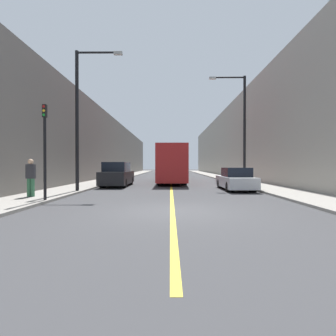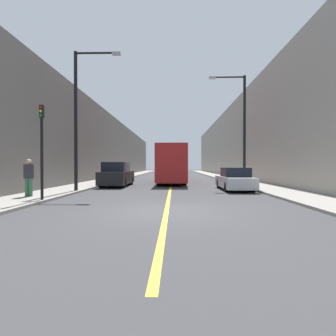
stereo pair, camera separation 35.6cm
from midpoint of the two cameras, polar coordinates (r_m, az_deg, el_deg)
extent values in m
plane|color=#38383A|center=(9.30, -0.14, -9.37)|extent=(200.00, 200.00, 0.00)
cube|color=gray|center=(39.76, -9.22, -1.67)|extent=(2.67, 72.00, 0.12)
cube|color=gray|center=(39.73, 9.93, -1.67)|extent=(2.67, 72.00, 0.12)
cube|color=#66605B|center=(40.50, -13.90, 4.09)|extent=(4.00, 72.00, 8.22)
cube|color=gray|center=(40.51, 14.62, 5.29)|extent=(4.00, 72.00, 9.90)
cube|color=gold|center=(39.19, 0.35, -1.78)|extent=(0.16, 72.00, 0.01)
cube|color=#AD1E1E|center=(25.16, 0.37, 0.96)|extent=(2.45, 12.09, 2.99)
cube|color=black|center=(19.16, 0.33, 2.65)|extent=(2.08, 0.04, 1.35)
cylinder|color=black|center=(21.47, -2.21, -2.46)|extent=(0.54, 0.94, 0.94)
cylinder|color=black|center=(21.46, 2.90, -2.46)|extent=(0.54, 0.94, 0.94)
cylinder|color=black|center=(28.95, -1.51, -1.68)|extent=(0.54, 0.94, 0.94)
cylinder|color=black|center=(28.95, 2.28, -1.68)|extent=(0.54, 0.94, 0.94)
cube|color=black|center=(20.64, -11.43, -2.03)|extent=(1.89, 5.00, 0.94)
cube|color=black|center=(20.37, -11.58, 0.25)|extent=(1.66, 2.75, 0.71)
cube|color=black|center=(18.22, -13.04, -1.86)|extent=(1.60, 0.04, 0.42)
cylinder|color=black|center=(19.32, -14.52, -3.21)|extent=(0.42, 0.68, 0.68)
cylinder|color=black|center=(18.99, -10.22, -3.26)|extent=(0.42, 0.68, 0.68)
cylinder|color=black|center=(22.32, -12.46, -2.70)|extent=(0.42, 0.68, 0.68)
cylinder|color=black|center=(22.04, -8.72, -2.73)|extent=(0.42, 0.68, 0.68)
cube|color=silver|center=(17.66, 13.89, -2.94)|extent=(1.77, 4.55, 0.69)
cube|color=black|center=(17.41, 14.07, -0.89)|extent=(1.56, 2.05, 0.59)
cube|color=black|center=(15.48, 15.82, -2.99)|extent=(1.50, 0.04, 0.31)
cylinder|color=black|center=(16.15, 12.67, -4.05)|extent=(0.39, 0.62, 0.62)
cylinder|color=black|center=(16.49, 17.37, -3.96)|extent=(0.39, 0.62, 0.62)
cylinder|color=black|center=(18.91, 10.86, -3.37)|extent=(0.39, 0.62, 0.62)
cylinder|color=black|center=(19.21, 14.92, -3.32)|extent=(0.39, 0.62, 0.62)
cylinder|color=black|center=(16.61, -19.78, 9.63)|extent=(0.20, 0.20, 8.22)
cylinder|color=black|center=(17.34, -15.73, 23.05)|extent=(2.43, 0.12, 0.12)
cube|color=#999993|center=(17.05, -11.45, 23.28)|extent=(0.50, 0.24, 0.16)
cylinder|color=black|center=(20.86, 15.85, 7.84)|extent=(0.20, 0.20, 8.27)
cylinder|color=black|center=(21.48, 12.57, 18.69)|extent=(2.43, 0.12, 0.12)
cube|color=#999993|center=(21.25, 9.18, 18.76)|extent=(0.50, 0.24, 0.16)
cylinder|color=black|center=(12.52, -25.96, 1.83)|extent=(0.12, 0.12, 3.55)
cube|color=black|center=(12.73, -26.00, 11.10)|extent=(0.16, 0.16, 0.55)
cylinder|color=#B21919|center=(12.69, -26.19, 11.97)|extent=(0.11, 0.02, 0.11)
cylinder|color=yellow|center=(12.66, -26.18, 11.16)|extent=(0.11, 0.02, 0.11)
cylinder|color=green|center=(12.62, -26.18, 10.35)|extent=(0.11, 0.02, 0.11)
cylinder|color=#336B47|center=(14.25, -28.65, -3.76)|extent=(0.18, 0.18, 0.86)
cylinder|color=#336B47|center=(14.16, -28.02, -3.78)|extent=(0.18, 0.18, 0.86)
cube|color=#2D2D33|center=(14.17, -28.35, -0.65)|extent=(0.39, 0.22, 0.68)
sphere|color=tan|center=(14.17, -28.36, 1.23)|extent=(0.25, 0.25, 0.25)
camera|label=1|loc=(0.18, -90.46, 0.00)|focal=28.00mm
camera|label=2|loc=(0.18, 89.54, 0.00)|focal=28.00mm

